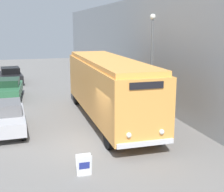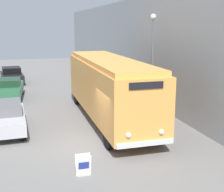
{
  "view_description": "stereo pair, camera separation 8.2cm",
  "coord_description": "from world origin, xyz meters",
  "px_view_note": "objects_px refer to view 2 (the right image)",
  "views": [
    {
      "loc": [
        -2.84,
        -13.08,
        5.4
      ],
      "look_at": [
        1.27,
        1.0,
        2.08
      ],
      "focal_mm": 50.0,
      "sensor_mm": 36.0,
      "label": 1
    },
    {
      "loc": [
        -2.76,
        -13.1,
        5.4
      ],
      "look_at": [
        1.27,
        1.0,
        2.08
      ],
      "focal_mm": 50.0,
      "sensor_mm": 36.0,
      "label": 2
    }
  ],
  "objects_px": {
    "sign_board": "(83,165)",
    "parked_car_near": "(6,117)",
    "vintage_bus": "(109,86)",
    "parked_car_far": "(12,75)",
    "streetlamp": "(152,49)",
    "parked_car_mid": "(10,88)"
  },
  "relations": [
    {
      "from": "parked_car_mid",
      "to": "parked_car_far",
      "type": "bearing_deg",
      "value": 94.07
    },
    {
      "from": "sign_board",
      "to": "streetlamp",
      "type": "distance_m",
      "value": 10.19
    },
    {
      "from": "sign_board",
      "to": "parked_car_near",
      "type": "relative_size",
      "value": 0.19
    },
    {
      "from": "vintage_bus",
      "to": "parked_car_far",
      "type": "bearing_deg",
      "value": 112.19
    },
    {
      "from": "vintage_bus",
      "to": "parked_car_near",
      "type": "bearing_deg",
      "value": -173.6
    },
    {
      "from": "vintage_bus",
      "to": "streetlamp",
      "type": "xyz_separation_m",
      "value": [
        3.11,
        1.08,
        1.96
      ]
    },
    {
      "from": "vintage_bus",
      "to": "parked_car_mid",
      "type": "height_order",
      "value": "vintage_bus"
    },
    {
      "from": "streetlamp",
      "to": "parked_car_mid",
      "type": "height_order",
      "value": "streetlamp"
    },
    {
      "from": "vintage_bus",
      "to": "parked_car_far",
      "type": "relative_size",
      "value": 2.52
    },
    {
      "from": "vintage_bus",
      "to": "parked_car_far",
      "type": "xyz_separation_m",
      "value": [
        -5.76,
        14.12,
        -1.26
      ]
    },
    {
      "from": "parked_car_far",
      "to": "streetlamp",
      "type": "bearing_deg",
      "value": -61.41
    },
    {
      "from": "parked_car_near",
      "to": "parked_car_mid",
      "type": "distance_m",
      "value": 7.86
    },
    {
      "from": "vintage_bus",
      "to": "streetlamp",
      "type": "relative_size",
      "value": 1.87
    },
    {
      "from": "vintage_bus",
      "to": "sign_board",
      "type": "xyz_separation_m",
      "value": [
        -2.73,
        -6.46,
        -1.63
      ]
    },
    {
      "from": "streetlamp",
      "to": "parked_car_near",
      "type": "relative_size",
      "value": 1.41
    },
    {
      "from": "parked_car_mid",
      "to": "streetlamp",
      "type": "bearing_deg",
      "value": -31.21
    },
    {
      "from": "streetlamp",
      "to": "parked_car_far",
      "type": "xyz_separation_m",
      "value": [
        -8.87,
        13.04,
        -3.22
      ]
    },
    {
      "from": "vintage_bus",
      "to": "parked_car_far",
      "type": "height_order",
      "value": "vintage_bus"
    },
    {
      "from": "streetlamp",
      "to": "parked_car_mid",
      "type": "relative_size",
      "value": 1.31
    },
    {
      "from": "parked_car_far",
      "to": "sign_board",
      "type": "bearing_deg",
      "value": -87.27
    },
    {
      "from": "parked_car_near",
      "to": "sign_board",
      "type": "bearing_deg",
      "value": -65.15
    },
    {
      "from": "sign_board",
      "to": "parked_car_far",
      "type": "distance_m",
      "value": 20.8
    }
  ]
}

